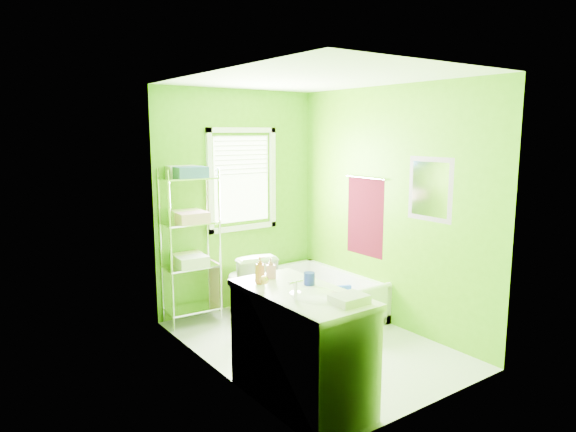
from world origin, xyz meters
TOP-DOWN VIEW (x-y plane):
  - ground at (0.00, 0.00)m, footprint 2.90×2.90m
  - room_envelope at (0.00, 0.00)m, footprint 2.14×2.94m
  - window at (0.05, 1.42)m, footprint 0.92×0.05m
  - door at (-1.04, -1.00)m, footprint 0.09×0.80m
  - right_wall_decor at (1.04, -0.02)m, footprint 0.04×1.48m
  - bathtub at (0.71, 0.62)m, footprint 0.68×1.46m
  - toilet at (-0.15, 1.00)m, footprint 0.57×0.84m
  - vanity at (-0.75, -0.82)m, footprint 0.62×1.21m
  - wire_shelf_unit at (-0.71, 1.26)m, footprint 0.61×0.48m

SIDE VIEW (x-z plane):
  - ground at x=0.00m, z-range 0.00..0.00m
  - bathtub at x=0.71m, z-range -0.09..0.39m
  - toilet at x=-0.15m, z-range 0.00..0.79m
  - vanity at x=-0.75m, z-range -0.09..1.04m
  - door at x=-1.04m, z-range 0.00..2.00m
  - wire_shelf_unit at x=-0.71m, z-range 0.20..1.95m
  - right_wall_decor at x=1.04m, z-range 0.74..1.91m
  - room_envelope at x=0.00m, z-range 0.24..2.86m
  - window at x=0.05m, z-range 1.00..2.22m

